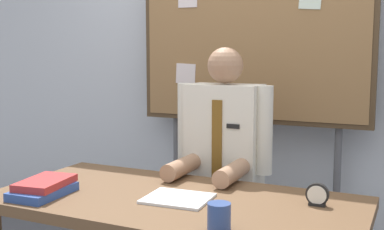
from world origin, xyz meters
TOP-DOWN VIEW (x-y plane):
  - back_wall at (0.00, 1.25)m, footprint 6.40×0.08m
  - desk at (0.00, 0.00)m, footprint 1.64×0.80m
  - person at (0.00, 0.59)m, footprint 0.55×0.56m
  - bulletin_board at (-0.00, 1.04)m, footprint 1.48×0.09m
  - book_stack at (-0.55, -0.21)m, footprint 0.21×0.31m
  - open_notebook at (0.03, -0.02)m, footprint 0.29×0.25m
  - desk_clock at (0.59, 0.16)m, footprint 0.10×0.04m
  - coffee_mug at (0.33, -0.28)m, footprint 0.09×0.09m

SIDE VIEW (x-z plane):
  - desk at x=0.00m, z-range 0.28..1.01m
  - person at x=0.00m, z-range -0.05..1.35m
  - open_notebook at x=0.03m, z-range 0.73..0.75m
  - book_stack at x=-0.55m, z-range 0.73..0.80m
  - desk_clock at x=0.59m, z-range 0.73..0.83m
  - coffee_mug at x=0.33m, z-range 0.73..0.83m
  - back_wall at x=0.00m, z-range 0.00..2.70m
  - bulletin_board at x=0.00m, z-range 0.44..2.48m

